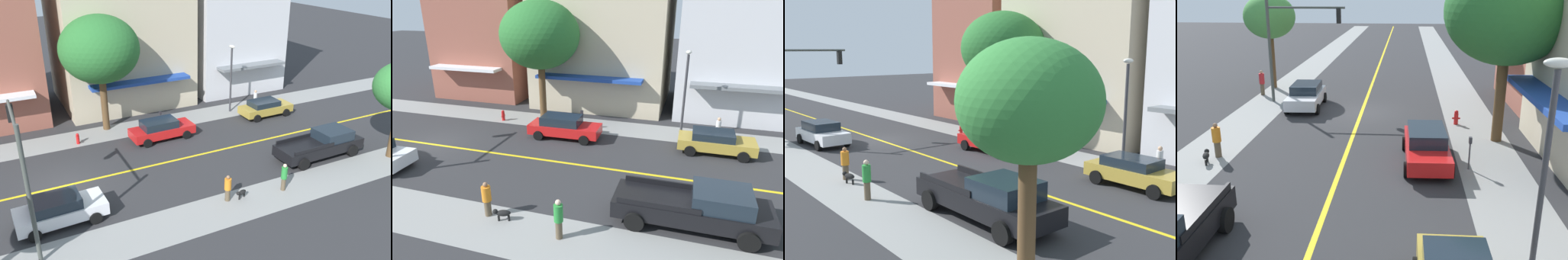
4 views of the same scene
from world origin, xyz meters
TOP-DOWN VIEW (x-y plane):
  - ground_plane at (0.00, 0.00)m, footprint 140.00×140.00m
  - sidewalk_left at (-6.38, 0.00)m, footprint 2.88×126.00m
  - sidewalk_right at (6.38, 0.00)m, footprint 2.88×126.00m
  - road_centerline_stripe at (0.00, 0.00)m, footprint 0.20×126.00m
  - tan_rowhouse at (-13.69, 7.91)m, footprint 11.17×11.08m
  - corner_shop_building at (-13.69, 18.61)m, footprint 10.83×9.00m
  - street_tree_right_corner at (-7.19, 4.56)m, footprint 5.80×5.80m
  - fire_hydrant at (-5.48, 1.99)m, footprint 0.44×0.24m
  - parking_meter at (-5.35, 8.33)m, footprint 0.12×0.18m
  - traffic_light_mast at (4.66, -2.25)m, footprint 5.03×0.32m
  - street_lamp at (-6.13, 15.05)m, footprint 0.70×0.36m
  - red_sedan_left_curb at (-3.59, 7.66)m, footprint 2.11×4.72m
  - gold_sedan_left_curb at (-3.93, 17.12)m, footprint 2.00×4.40m
  - white_sedan_right_curb at (3.59, -0.88)m, footprint 2.22×4.54m
  - black_pickup_truck at (3.81, 16.15)m, footprint 2.33×6.17m
  - pedestrian_white_shirt at (-5.67, 17.31)m, footprint 0.31×0.31m
  - pedestrian_orange_shirt at (5.67, 7.74)m, footprint 0.38×0.38m
  - pedestrian_green_shirt at (6.19, 11.18)m, footprint 0.35×0.35m
  - small_dog at (5.86, 8.53)m, footprint 0.44×0.75m

SIDE VIEW (x-z plane):
  - ground_plane at x=0.00m, z-range 0.00..0.00m
  - road_centerline_stripe at x=0.00m, z-range 0.00..0.00m
  - sidewalk_left at x=-6.38m, z-range 0.00..0.01m
  - sidewalk_right at x=6.38m, z-range 0.00..0.01m
  - small_dog at x=5.86m, z-range 0.09..0.65m
  - fire_hydrant at x=-5.48m, z-range 0.00..0.80m
  - gold_sedan_left_curb at x=-3.93m, z-range 0.05..1.42m
  - red_sedan_left_curb at x=-3.59m, z-range 0.04..1.53m
  - white_sedan_right_curb at x=3.59m, z-range 0.04..1.56m
  - pedestrian_orange_shirt at x=5.67m, z-range 0.03..1.61m
  - black_pickup_truck at x=3.81m, z-range 0.01..1.77m
  - pedestrian_green_shirt at x=6.19m, z-range 0.05..1.75m
  - pedestrian_white_shirt at x=-5.67m, z-range 0.06..1.76m
  - parking_meter at x=-5.35m, z-range 0.22..1.65m
  - street_lamp at x=-6.13m, z-range 0.73..6.44m
  - traffic_light_mast at x=4.66m, z-range 1.05..7.72m
  - street_tree_right_corner at x=-7.19m, z-range 1.86..10.56m
  - tan_rowhouse at x=-13.69m, z-range 0.01..14.13m
  - corner_shop_building at x=-13.69m, z-range 0.01..14.57m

